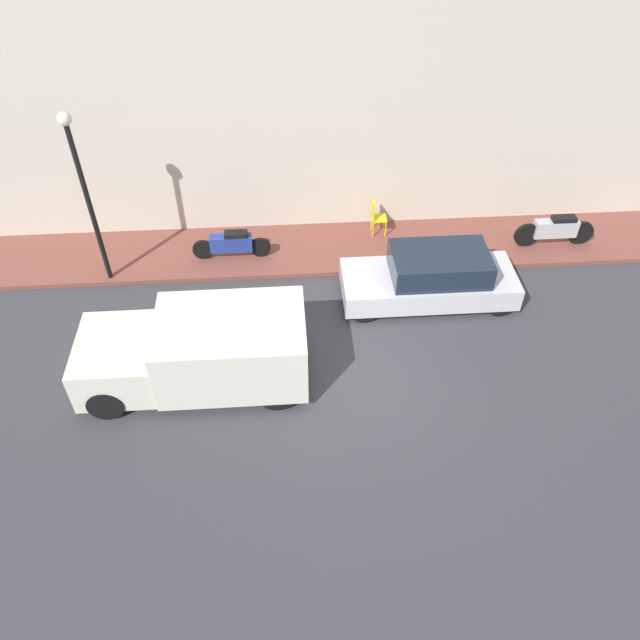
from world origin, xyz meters
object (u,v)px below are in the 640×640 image
motorcycle_blue (232,244)px  streetlamp (83,181)px  scooter_silver (555,229)px  delivery_van (198,351)px  cafe_chair (376,216)px  parked_car (432,278)px

motorcycle_blue → streetlamp: 3.89m
motorcycle_blue → scooter_silver: bearing=-90.2°
delivery_van → cafe_chair: 6.61m
streetlamp → parked_car: bearing=-98.9°
motorcycle_blue → streetlamp: streetlamp is taller
parked_car → scooter_silver: size_ratio=1.94×
delivery_van → motorcycle_blue: (4.12, -0.53, -0.30)m
delivery_van → streetlamp: (3.50, 2.54, 2.01)m
motorcycle_blue → streetlamp: (-0.63, 3.07, 2.32)m
parked_car → cafe_chair: parked_car is taller
motorcycle_blue → streetlamp: size_ratio=0.46×
scooter_silver → cafe_chair: 4.73m
delivery_van → streetlamp: bearing=35.9°
parked_car → delivery_van: bearing=112.9°
delivery_van → scooter_silver: delivery_van is taller
cafe_chair → streetlamp: bearing=101.8°
parked_car → streetlamp: bearing=81.1°
parked_car → streetlamp: (1.23, 7.90, 2.22)m
scooter_silver → streetlamp: 11.81m
scooter_silver → cafe_chair: (0.85, 4.66, 0.08)m
parked_car → scooter_silver: bearing=-63.7°
streetlamp → scooter_silver: bearing=-87.1°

